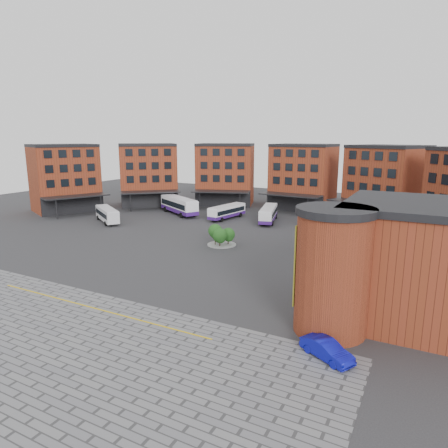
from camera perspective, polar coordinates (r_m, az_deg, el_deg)
The scene contains 13 objects.
ground at distance 52.08m, azimuth -8.56°, elevation -5.79°, with size 160.00×160.00×0.00m, color #28282B.
paving_zone at distance 36.52m, azimuth -27.35°, elevation -15.22°, with size 50.00×22.00×0.02m, color slate.
yellow_line at distance 41.00m, azimuth -18.06°, elevation -11.34°, with size 26.00×0.15×0.02m, color gold.
main_building at distance 85.67m, azimuth 3.97°, elevation 6.36°, with size 94.14×42.48×14.60m.
east_building at distance 38.21m, azimuth 25.30°, elevation -5.27°, with size 17.40×15.40×10.60m.
tree_island at distance 59.98m, azimuth -0.42°, elevation -1.58°, with size 4.40×4.40×3.29m.
bus_a at distance 79.86m, azimuth -16.35°, elevation 1.42°, with size 9.52×7.29×2.80m.
bus_b at distance 85.32m, azimuth -6.46°, elevation 2.70°, with size 12.36×8.98×3.57m.
bus_c at distance 79.94m, azimuth 0.43°, elevation 1.80°, with size 3.87×10.00×2.75m.
bus_d at distance 77.43m, azimuth 6.36°, elevation 1.47°, with size 4.99×10.76×2.95m.
bus_e at distance 73.82m, azimuth 16.17°, elevation 0.70°, with size 8.96×11.45×3.37m.
bus_f at distance 68.48m, azimuth 20.08°, elevation -0.57°, with size 11.05×6.92×3.10m.
blue_car at distance 31.78m, azimuth 14.47°, elevation -16.98°, with size 1.50×4.30×1.42m, color #0C10A1.
Camera 1 is at (29.63, -39.71, 16.04)m, focal length 32.00 mm.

